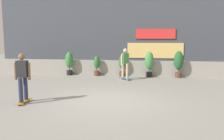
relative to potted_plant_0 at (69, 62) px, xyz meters
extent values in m
plane|color=gray|center=(3.30, -5.55, -0.82)|extent=(48.00, 48.00, 0.00)
cube|color=gray|center=(3.30, 0.45, -0.37)|extent=(18.00, 0.40, 0.90)
cube|color=#424751|center=(3.30, 4.45, 2.43)|extent=(20.00, 2.00, 6.50)
cube|color=#F23333|center=(5.29, 3.41, 1.78)|extent=(2.80, 0.08, 0.70)
cube|color=#F2CC72|center=(5.29, 3.42, 0.58)|extent=(4.00, 0.06, 1.10)
cylinder|color=black|center=(0.00, 0.00, -0.67)|extent=(0.36, 0.36, 0.30)
cylinder|color=brown|center=(0.00, 0.00, -0.44)|extent=(0.06, 0.06, 0.15)
ellipsoid|color=#387F3D|center=(0.00, 0.00, 0.12)|extent=(0.48, 0.48, 0.97)
cylinder|color=brown|center=(1.73, 0.00, -0.67)|extent=(0.36, 0.36, 0.30)
cylinder|color=brown|center=(1.73, 0.00, -0.44)|extent=(0.06, 0.06, 0.15)
ellipsoid|color=#2D6B33|center=(1.73, 0.00, 0.01)|extent=(0.37, 0.37, 0.75)
cylinder|color=brown|center=(3.27, 0.00, -0.67)|extent=(0.36, 0.36, 0.30)
cylinder|color=brown|center=(3.27, 0.00, -0.44)|extent=(0.06, 0.06, 0.15)
ellipsoid|color=#2D6B33|center=(3.27, 0.00, 0.04)|extent=(0.40, 0.40, 0.81)
cylinder|color=black|center=(4.86, 0.00, -0.67)|extent=(0.36, 0.36, 0.30)
cylinder|color=brown|center=(4.86, 0.00, -0.44)|extent=(0.06, 0.06, 0.15)
ellipsoid|color=#428C47|center=(4.86, 0.00, 0.15)|extent=(0.51, 0.51, 1.03)
cylinder|color=brown|center=(6.52, 0.00, -0.67)|extent=(0.36, 0.36, 0.30)
cylinder|color=brown|center=(6.52, 0.00, -0.44)|extent=(0.06, 0.06, 0.15)
ellipsoid|color=#235B2D|center=(6.52, 0.00, 0.17)|extent=(0.53, 0.53, 1.09)
cube|color=#266699|center=(3.56, -1.16, -0.75)|extent=(0.72, 0.69, 0.02)
cylinder|color=silver|center=(3.32, -1.04, -0.79)|extent=(0.06, 0.06, 0.06)
cylinder|color=silver|center=(3.43, -0.92, -0.79)|extent=(0.06, 0.06, 0.06)
cylinder|color=silver|center=(3.70, -1.39, -0.79)|extent=(0.06, 0.06, 0.06)
cylinder|color=silver|center=(3.81, -1.28, -0.79)|extent=(0.06, 0.06, 0.06)
cylinder|color=tan|center=(3.43, -1.03, -0.33)|extent=(0.14, 0.14, 0.82)
cylinder|color=tan|center=(3.69, -1.28, -0.33)|extent=(0.14, 0.14, 0.82)
cube|color=#3F8C4C|center=(3.56, -1.16, 0.36)|extent=(0.39, 0.40, 0.56)
sphere|color=beige|center=(3.56, -1.16, 0.77)|extent=(0.22, 0.22, 0.22)
cylinder|color=beige|center=(3.40, -1.33, 0.28)|extent=(0.09, 0.09, 0.58)
cylinder|color=beige|center=(3.72, -0.98, 0.28)|extent=(0.09, 0.09, 0.58)
cube|color=#BF8C26|center=(0.61, -6.32, -0.75)|extent=(0.27, 0.81, 0.02)
cylinder|color=silver|center=(0.51, -6.07, -0.79)|extent=(0.03, 0.06, 0.06)
cylinder|color=silver|center=(0.67, -6.06, -0.79)|extent=(0.03, 0.06, 0.06)
cylinder|color=silver|center=(0.56, -6.59, -0.79)|extent=(0.03, 0.06, 0.06)
cylinder|color=silver|center=(0.71, -6.57, -0.79)|extent=(0.03, 0.06, 0.06)
cylinder|color=#282D4C|center=(0.60, -6.14, -0.33)|extent=(0.14, 0.14, 0.82)
cylinder|color=#282D4C|center=(0.63, -6.50, -0.33)|extent=(0.14, 0.14, 0.82)
cube|color=#262628|center=(0.61, -6.32, 0.36)|extent=(0.38, 0.23, 0.56)
sphere|color=brown|center=(0.61, -6.32, 0.77)|extent=(0.22, 0.22, 0.22)
cylinder|color=brown|center=(0.38, -6.34, 0.28)|extent=(0.09, 0.09, 0.58)
cylinder|color=brown|center=(0.85, -6.30, 0.28)|extent=(0.09, 0.09, 0.58)
camera|label=1|loc=(4.74, -13.22, 1.29)|focal=36.07mm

